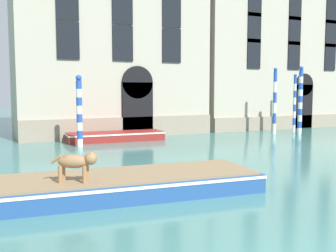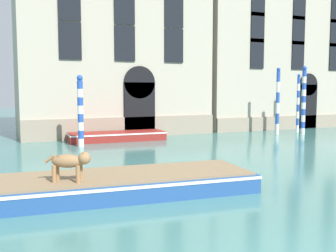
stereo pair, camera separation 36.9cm
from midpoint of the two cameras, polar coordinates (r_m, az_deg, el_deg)
palazzo_left at (r=26.59m, az=-7.90°, el=14.95°), size 11.75×6.13×14.66m
palazzo_right at (r=32.34m, az=15.08°, el=11.56°), size 13.16×6.13×12.91m
boat_foreground at (r=10.89m, az=-7.83°, el=-8.37°), size 8.33×3.05×0.57m
dog_on_deck at (r=10.11m, az=-12.95°, el=-5.05°), size 1.08×0.69×0.78m
boat_moored_near_palazzo at (r=22.09m, az=-6.94°, el=-1.46°), size 5.40×1.94×0.48m
mooring_pole_0 at (r=27.58m, az=18.72°, el=3.19°), size 0.20×0.20×3.86m
mooring_pole_1 at (r=26.23m, az=19.47°, el=3.56°), size 0.27×0.27×4.31m
mooring_pole_2 at (r=19.87m, az=-12.08°, el=2.18°), size 0.29×0.29×3.56m
mooring_pole_3 at (r=25.91m, az=16.04°, el=3.53°), size 0.24×0.24×4.21m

